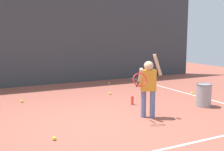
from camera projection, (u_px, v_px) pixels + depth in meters
ground_plane at (101, 123)px, 5.59m from camera, size 20.00×20.00×0.00m
court_line_sideline at (196, 96)px, 8.01m from camera, size 0.05×9.00×0.00m
back_fence_windscreen at (43, 27)px, 9.54m from camera, size 12.76×0.08×3.99m
fence_post_1 at (42, 25)px, 9.58m from camera, size 0.09×0.09×4.14m
fence_post_2 at (183, 27)px, 12.35m from camera, size 0.09×0.09×4.14m
tennis_player at (148, 84)px, 5.82m from camera, size 0.85×0.57×1.35m
ball_hopper at (204, 95)px, 6.82m from camera, size 0.38×0.38×0.56m
water_bottle at (132, 100)px, 7.00m from camera, size 0.07×0.07×0.22m
tennis_ball_0 at (192, 93)px, 8.27m from camera, size 0.07×0.07×0.07m
tennis_ball_1 at (109, 83)px, 9.96m from camera, size 0.07×0.07×0.07m
tennis_ball_2 at (110, 93)px, 8.21m from camera, size 0.07×0.07×0.07m
tennis_ball_3 at (54, 138)px, 4.65m from camera, size 0.07×0.07×0.07m
tennis_ball_4 at (22, 101)px, 7.25m from camera, size 0.07×0.07×0.07m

